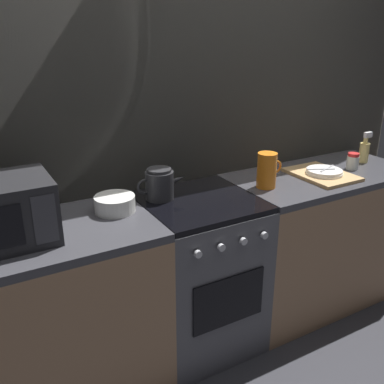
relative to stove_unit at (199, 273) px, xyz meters
The scene contains 11 objects.
ground_plane 0.45m from the stove_unit, 90.00° to the left, with size 8.00×8.00×0.00m, color #2D2D33.
back_wall 0.82m from the stove_unit, 90.00° to the left, with size 3.60×0.05×2.40m.
counter_left 0.90m from the stove_unit, behind, with size 1.20×0.60×0.90m.
stove_unit is the anchor object (origin of this frame).
counter_right 0.90m from the stove_unit, ahead, with size 1.20×0.60×0.90m.
kettle 0.57m from the stove_unit, 146.32° to the left, with size 0.28×0.15×0.17m.
mixing_bowl 0.66m from the stove_unit, behind, with size 0.20×0.20×0.08m, color silver.
pitcher 0.70m from the stove_unit, ahead, with size 0.16×0.11×0.20m.
dish_pile 0.97m from the stove_unit, ahead, with size 0.30×0.40×0.06m.
spice_jar 1.23m from the stove_unit, ahead, with size 0.08×0.08×0.10m.
spray_bottle 1.41m from the stove_unit, ahead, with size 0.08×0.06×0.20m.
Camera 1 is at (-1.07, -1.81, 1.75)m, focal length 40.15 mm.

